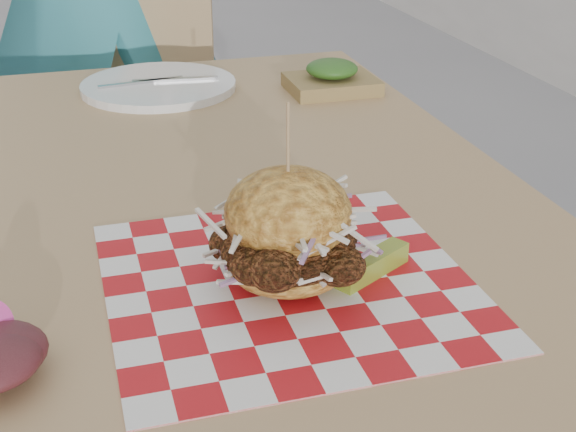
# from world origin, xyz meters

# --- Properties ---
(patio_table) EXTENTS (0.80, 1.20, 0.75)m
(patio_table) POSITION_xyz_m (-0.20, -0.31, 0.67)
(patio_table) COLOR tan
(patio_table) RESTS_ON ground
(patio_chair) EXTENTS (0.52, 0.52, 0.95)m
(patio_chair) POSITION_xyz_m (-0.18, 0.62, 0.55)
(patio_chair) COLOR tan
(patio_chair) RESTS_ON ground
(paper_liner) EXTENTS (0.36, 0.36, 0.00)m
(paper_liner) POSITION_xyz_m (-0.17, -0.58, 0.75)
(paper_liner) COLOR red
(paper_liner) RESTS_ON patio_table
(sandwich) EXTENTS (0.17, 0.17, 0.19)m
(sandwich) POSITION_xyz_m (-0.17, -0.58, 0.80)
(sandwich) COLOR gold
(sandwich) RESTS_ON paper_liner
(pickle_spear) EXTENTS (0.09, 0.07, 0.02)m
(pickle_spear) POSITION_xyz_m (-0.09, -0.59, 0.76)
(pickle_spear) COLOR olive
(pickle_spear) RESTS_ON paper_liner
(place_setting) EXTENTS (0.27, 0.27, 0.02)m
(place_setting) POSITION_xyz_m (-0.20, 0.12, 0.76)
(place_setting) COLOR white
(place_setting) RESTS_ON patio_table
(kraft_tray) EXTENTS (0.15, 0.12, 0.06)m
(kraft_tray) POSITION_xyz_m (0.08, 0.03, 0.77)
(kraft_tray) COLOR olive
(kraft_tray) RESTS_ON patio_table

